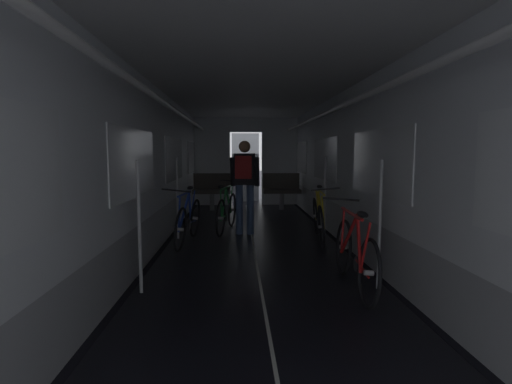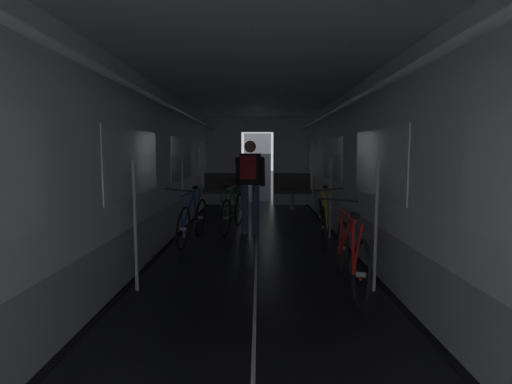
{
  "view_description": "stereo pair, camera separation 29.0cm",
  "coord_description": "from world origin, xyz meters",
  "px_view_note": "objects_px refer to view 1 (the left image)",
  "views": [
    {
      "loc": [
        -0.25,
        -1.92,
        1.47
      ],
      "look_at": [
        0.0,
        3.26,
        0.95
      ],
      "focal_mm": 27.21,
      "sensor_mm": 36.0,
      "label": 1
    },
    {
      "loc": [
        0.04,
        -1.93,
        1.47
      ],
      "look_at": [
        0.0,
        3.26,
        0.95
      ],
      "focal_mm": 27.21,
      "sensor_mm": 36.0,
      "label": 2
    }
  ],
  "objects_px": {
    "bench_seat_far_left": "(212,188)",
    "bicycle_red": "(354,254)",
    "bench_seat_far_right": "(281,188)",
    "bicycle_yellow": "(319,218)",
    "bicycle_green_in_aisle": "(227,211)",
    "person_cyclist_aisle": "(245,178)",
    "bicycle_blue": "(188,220)"
  },
  "relations": [
    {
      "from": "bicycle_blue",
      "to": "person_cyclist_aisle",
      "type": "distance_m",
      "value": 1.31
    },
    {
      "from": "bicycle_green_in_aisle",
      "to": "person_cyclist_aisle",
      "type": "bearing_deg",
      "value": -39.15
    },
    {
      "from": "bench_seat_far_left",
      "to": "bicycle_blue",
      "type": "relative_size",
      "value": 0.58
    },
    {
      "from": "bench_seat_far_left",
      "to": "person_cyclist_aisle",
      "type": "bearing_deg",
      "value": -75.7
    },
    {
      "from": "bench_seat_far_right",
      "to": "bicycle_yellow",
      "type": "xyz_separation_m",
      "value": [
        0.21,
        -3.63,
        -0.19
      ]
    },
    {
      "from": "bicycle_yellow",
      "to": "person_cyclist_aisle",
      "type": "distance_m",
      "value": 1.49
    },
    {
      "from": "bench_seat_far_right",
      "to": "bicycle_green_in_aisle",
      "type": "height_order",
      "value": "bench_seat_far_right"
    },
    {
      "from": "bench_seat_far_left",
      "to": "bicycle_yellow",
      "type": "height_order",
      "value": "bench_seat_far_left"
    },
    {
      "from": "bench_seat_far_left",
      "to": "bicycle_red",
      "type": "bearing_deg",
      "value": -72.25
    },
    {
      "from": "bench_seat_far_right",
      "to": "bicycle_green_in_aisle",
      "type": "xyz_separation_m",
      "value": [
        -1.35,
        -2.8,
        -0.18
      ]
    },
    {
      "from": "person_cyclist_aisle",
      "to": "bicycle_red",
      "type": "bearing_deg",
      "value": -68.74
    },
    {
      "from": "bicycle_yellow",
      "to": "bench_seat_far_right",
      "type": "bearing_deg",
      "value": 93.33
    },
    {
      "from": "bench_seat_far_left",
      "to": "bicycle_green_in_aisle",
      "type": "xyz_separation_m",
      "value": [
        0.45,
        -2.8,
        -0.18
      ]
    },
    {
      "from": "bench_seat_far_left",
      "to": "bicycle_red",
      "type": "distance_m",
      "value": 6.27
    },
    {
      "from": "bench_seat_far_right",
      "to": "bicycle_yellow",
      "type": "relative_size",
      "value": 0.58
    },
    {
      "from": "bench_seat_far_left",
      "to": "bench_seat_far_right",
      "type": "bearing_deg",
      "value": 0.0
    },
    {
      "from": "bench_seat_far_right",
      "to": "bicycle_green_in_aisle",
      "type": "relative_size",
      "value": 0.59
    },
    {
      "from": "bicycle_blue",
      "to": "person_cyclist_aisle",
      "type": "height_order",
      "value": "person_cyclist_aisle"
    },
    {
      "from": "bicycle_blue",
      "to": "bicycle_yellow",
      "type": "relative_size",
      "value": 1.0
    },
    {
      "from": "bench_seat_far_right",
      "to": "bicycle_yellow",
      "type": "bearing_deg",
      "value": -86.67
    },
    {
      "from": "bench_seat_far_right",
      "to": "bicycle_yellow",
      "type": "distance_m",
      "value": 3.64
    },
    {
      "from": "bicycle_yellow",
      "to": "bicycle_green_in_aisle",
      "type": "xyz_separation_m",
      "value": [
        -1.56,
        0.83,
        0.0
      ]
    },
    {
      "from": "bicycle_blue",
      "to": "bicycle_red",
      "type": "bearing_deg",
      "value": -47.16
    },
    {
      "from": "bench_seat_far_left",
      "to": "bench_seat_far_right",
      "type": "distance_m",
      "value": 1.8
    },
    {
      "from": "bench_seat_far_left",
      "to": "bicycle_yellow",
      "type": "xyz_separation_m",
      "value": [
        2.01,
        -3.63,
        -0.19
      ]
    },
    {
      "from": "bench_seat_far_left",
      "to": "bicycle_blue",
      "type": "height_order",
      "value": "bench_seat_far_left"
    },
    {
      "from": "bicycle_red",
      "to": "bicycle_green_in_aisle",
      "type": "relative_size",
      "value": 1.01
    },
    {
      "from": "bicycle_red",
      "to": "bicycle_green_in_aisle",
      "type": "distance_m",
      "value": 3.49
    },
    {
      "from": "bench_seat_far_right",
      "to": "person_cyclist_aisle",
      "type": "distance_m",
      "value": 3.26
    },
    {
      "from": "bench_seat_far_left",
      "to": "bicycle_blue",
      "type": "bearing_deg",
      "value": -92.22
    },
    {
      "from": "bench_seat_far_right",
      "to": "bicycle_yellow",
      "type": "height_order",
      "value": "bench_seat_far_right"
    },
    {
      "from": "person_cyclist_aisle",
      "to": "bicycle_green_in_aisle",
      "type": "xyz_separation_m",
      "value": [
        -0.33,
        0.27,
        -0.63
      ]
    }
  ]
}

